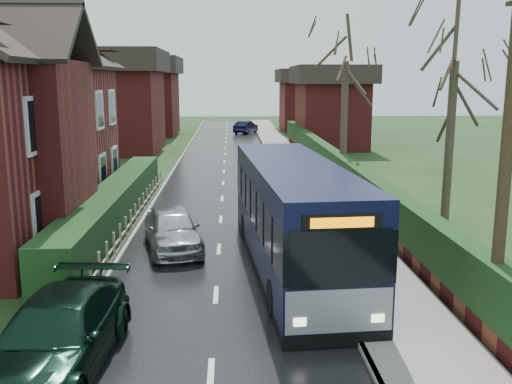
{
  "coord_description": "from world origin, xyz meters",
  "views": [
    {
      "loc": [
        0.4,
        -15.83,
        5.44
      ],
      "look_at": [
        1.23,
        2.52,
        1.8
      ],
      "focal_mm": 40.0,
      "sensor_mm": 36.0,
      "label": 1
    }
  ],
  "objects_px": {
    "car_green": "(57,335)",
    "telegraph_pole": "(505,167)",
    "bus_stop_sign": "(330,186)",
    "bus": "(294,218)",
    "car_silver": "(172,229)"
  },
  "relations": [
    {
      "from": "car_green",
      "to": "telegraph_pole",
      "type": "bearing_deg",
      "value": 8.74
    },
    {
      "from": "bus_stop_sign",
      "to": "telegraph_pole",
      "type": "distance_m",
      "value": 9.74
    },
    {
      "from": "bus",
      "to": "car_silver",
      "type": "distance_m",
      "value": 4.36
    },
    {
      "from": "car_silver",
      "to": "telegraph_pole",
      "type": "distance_m",
      "value": 10.63
    },
    {
      "from": "car_silver",
      "to": "bus",
      "type": "bearing_deg",
      "value": -42.53
    },
    {
      "from": "bus_stop_sign",
      "to": "telegraph_pole",
      "type": "height_order",
      "value": "telegraph_pole"
    },
    {
      "from": "bus",
      "to": "car_green",
      "type": "distance_m",
      "value": 7.65
    },
    {
      "from": "car_green",
      "to": "bus_stop_sign",
      "type": "relative_size",
      "value": 1.95
    },
    {
      "from": "car_silver",
      "to": "telegraph_pole",
      "type": "relative_size",
      "value": 0.55
    },
    {
      "from": "car_silver",
      "to": "car_green",
      "type": "distance_m",
      "value": 7.9
    },
    {
      "from": "bus",
      "to": "telegraph_pole",
      "type": "relative_size",
      "value": 1.4
    },
    {
      "from": "bus",
      "to": "car_green",
      "type": "relative_size",
      "value": 2.14
    },
    {
      "from": "car_green",
      "to": "car_silver",
      "type": "bearing_deg",
      "value": 84.1
    },
    {
      "from": "car_green",
      "to": "bus_stop_sign",
      "type": "xyz_separation_m",
      "value": [
        6.9,
        10.02,
        0.94
      ]
    },
    {
      "from": "car_green",
      "to": "bus",
      "type": "bearing_deg",
      "value": 52.15
    }
  ]
}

